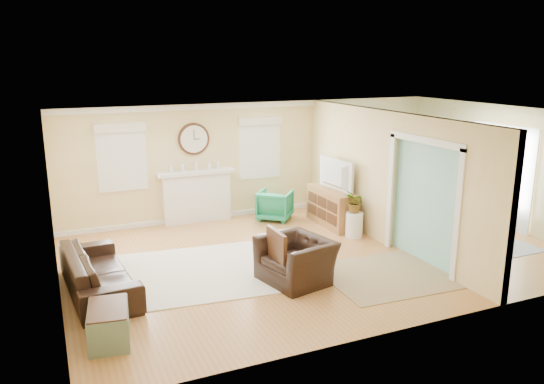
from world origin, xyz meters
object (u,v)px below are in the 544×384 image
(eames_chair, at_px, (296,260))
(credenza, at_px, (332,207))
(dining_table, at_px, (442,220))
(sofa, at_px, (98,272))
(green_chair, at_px, (275,205))

(eames_chair, xyz_separation_m, credenza, (2.05, 2.42, 0.04))
(eames_chair, relative_size, dining_table, 0.59)
(sofa, xyz_separation_m, eames_chair, (3.00, -0.85, 0.03))
(dining_table, bearing_deg, green_chair, 55.91)
(eames_chair, bearing_deg, dining_table, 90.31)
(green_chair, distance_m, credenza, 1.31)
(green_chair, xyz_separation_m, credenza, (0.97, -0.88, 0.07))
(eames_chair, bearing_deg, credenza, 126.97)
(green_chair, xyz_separation_m, dining_table, (2.66, -2.43, -0.00))
(sofa, distance_m, green_chair, 4.76)
(sofa, xyz_separation_m, green_chair, (4.08, 2.45, 0.00))
(sofa, xyz_separation_m, dining_table, (6.74, 0.02, 0.00))
(sofa, bearing_deg, dining_table, -94.21)
(green_chair, bearing_deg, sofa, 70.73)
(eames_chair, bearing_deg, green_chair, 149.01)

